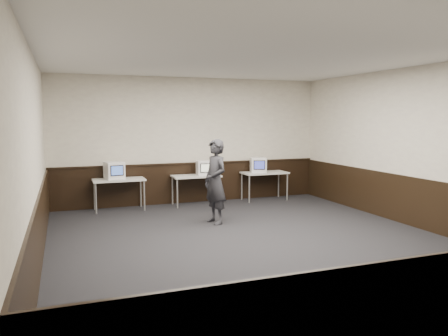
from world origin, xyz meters
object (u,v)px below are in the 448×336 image
Objects in this scene: emac_left at (114,170)px; emac_center at (204,168)px; person at (215,182)px; desk_center at (196,178)px; desk_left at (119,182)px; desk_right at (265,175)px; emac_right at (258,165)px.

emac_left is 2.20m from emac_center.
emac_center is 0.25× the size of person.
desk_left is at bearing 180.00° from desk_center.
desk_right is 2.89m from person.
desk_right is at bearing 0.00° from desk_left.
desk_right is at bearing 23.76° from emac_right.
emac_center is at bearing 155.80° from person.
emac_left is (-2.00, 0.01, 0.28)m from desk_center.
desk_center is (1.90, 0.00, 0.00)m from desk_left.
emac_left is at bearing -174.68° from emac_center.
emac_center is at bearing -163.16° from emac_right.
emac_left is at bearing -164.14° from emac_right.
desk_right is (3.80, 0.00, 0.00)m from desk_left.
person reaches higher than emac_left.
emac_center is 0.84× the size of emac_right.
desk_left and desk_center have the same top height.
emac_right is 2.73m from person.
desk_left is 0.69× the size of person.
person reaches higher than emac_right.
emac_right is (3.70, -0.03, -0.00)m from emac_left.
emac_right is at bearing -0.88° from desk_center.
emac_right is (1.70, -0.03, 0.27)m from desk_center.
desk_left is 2.78× the size of emac_center.
desk_right is at bearing -11.02° from emac_left.
desk_left is 3.80m from desk_right.
emac_left is at bearing -150.89° from person.
desk_center is 1.72m from emac_right.
desk_center is 2.02m from emac_left.
emac_left is 0.29× the size of person.
emac_center is (2.11, -0.04, 0.26)m from desk_left.
desk_left is 1.90m from desk_center.
emac_center is at bearing -178.69° from desk_right.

